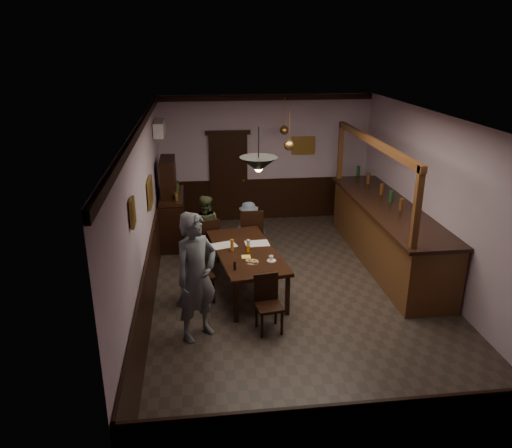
{
  "coord_description": "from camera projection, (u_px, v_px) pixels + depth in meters",
  "views": [
    {
      "loc": [
        -1.64,
        -7.6,
        4.17
      ],
      "look_at": [
        -0.66,
        0.49,
        1.15
      ],
      "focal_mm": 35.0,
      "sensor_mm": 36.0,
      "label": 1
    }
  ],
  "objects": [
    {
      "name": "saucer",
      "position": [
        271.0,
        261.0,
        8.19
      ],
      "size": [
        0.15,
        0.15,
        0.01
      ],
      "primitive_type": "cylinder",
      "color": "white",
      "rests_on": "dining_table"
    },
    {
      "name": "water_glass",
      "position": [
        248.0,
        244.0,
        8.68
      ],
      "size": [
        0.06,
        0.06,
        0.15
      ],
      "primitive_type": "cylinder",
      "color": "silver",
      "rests_on": "dining_table"
    },
    {
      "name": "room",
      "position": [
        299.0,
        213.0,
        8.19
      ],
      "size": [
        5.01,
        8.01,
        3.01
      ],
      "color": "#2D2621",
      "rests_on": "ground"
    },
    {
      "name": "person_seated_left",
      "position": [
        205.0,
        227.0,
        9.94
      ],
      "size": [
        0.7,
        0.57,
        1.31
      ],
      "primitive_type": "imported",
      "rotation": [
        0.0,
        0.0,
        3.01
      ],
      "color": "#434F2F",
      "rests_on": "ground"
    },
    {
      "name": "ac_unit",
      "position": [
        159.0,
        128.0,
        10.29
      ],
      "size": [
        0.2,
        0.85,
        0.3
      ],
      "color": "white",
      "rests_on": "ground"
    },
    {
      "name": "coffee_cup",
      "position": [
        271.0,
        258.0,
        8.19
      ],
      "size": [
        0.09,
        0.09,
        0.07
      ],
      "primitive_type": "imported",
      "rotation": [
        0.0,
        0.0,
        0.15
      ],
      "color": "white",
      "rests_on": "saucer"
    },
    {
      "name": "pepper_mill",
      "position": [
        235.0,
        266.0,
        7.86
      ],
      "size": [
        0.04,
        0.04,
        0.14
      ],
      "primitive_type": "cylinder",
      "color": "black",
      "rests_on": "dining_table"
    },
    {
      "name": "pendant_brass_mid",
      "position": [
        289.0,
        145.0,
        9.39
      ],
      "size": [
        0.2,
        0.2,
        0.81
      ],
      "color": "#BF8C3F",
      "rests_on": "ground"
    },
    {
      "name": "pendant_brass_far",
      "position": [
        284.0,
        130.0,
        10.96
      ],
      "size": [
        0.2,
        0.2,
        0.81
      ],
      "color": "#BF8C3F",
      "rests_on": "ground"
    },
    {
      "name": "chair_far_left",
      "position": [
        208.0,
        239.0,
        9.74
      ],
      "size": [
        0.51,
        0.51,
        0.92
      ],
      "rotation": [
        0.0,
        0.0,
        3.49
      ],
      "color": "black",
      "rests_on": "ground"
    },
    {
      "name": "napkin",
      "position": [
        246.0,
        257.0,
        8.35
      ],
      "size": [
        0.17,
        0.17,
        0.0
      ],
      "primitive_type": "cube",
      "rotation": [
        0.0,
        0.0,
        0.15
      ],
      "color": "#E0DE52",
      "rests_on": "dining_table"
    },
    {
      "name": "pastry_ring_a",
      "position": [
        249.0,
        261.0,
        8.11
      ],
      "size": [
        0.13,
        0.13,
        0.04
      ],
      "primitive_type": "torus",
      "color": "#C68C47",
      "rests_on": "pastry_plate"
    },
    {
      "name": "pastry_ring_b",
      "position": [
        254.0,
        261.0,
        8.09
      ],
      "size": [
        0.13,
        0.13,
        0.04
      ],
      "primitive_type": "torus",
      "color": "#C68C47",
      "rests_on": "pastry_plate"
    },
    {
      "name": "picture_back",
      "position": [
        303.0,
        145.0,
        11.87
      ],
      "size": [
        0.55,
        0.04,
        0.42
      ],
      "color": "olive",
      "rests_on": "ground"
    },
    {
      "name": "pendant_iron",
      "position": [
        259.0,
        165.0,
        7.3
      ],
      "size": [
        0.56,
        0.56,
        0.66
      ],
      "color": "black",
      "rests_on": "ground"
    },
    {
      "name": "sideboard",
      "position": [
        172.0,
        210.0,
        10.68
      ],
      "size": [
        0.5,
        1.41,
        1.86
      ],
      "color": "black",
      "rests_on": "ground"
    },
    {
      "name": "person_seated_right",
      "position": [
        249.0,
        228.0,
        10.2
      ],
      "size": [
        0.78,
        0.55,
        1.1
      ],
      "primitive_type": "imported",
      "rotation": [
        0.0,
        0.0,
        3.35
      ],
      "color": "#4D5D6E",
      "rests_on": "ground"
    },
    {
      "name": "picture_left_large",
      "position": [
        150.0,
        192.0,
        8.58
      ],
      "size": [
        0.04,
        0.62,
        0.48
      ],
      "color": "olive",
      "rests_on": "ground"
    },
    {
      "name": "chair_near",
      "position": [
        268.0,
        300.0,
        7.51
      ],
      "size": [
        0.43,
        0.43,
        0.88
      ],
      "rotation": [
        0.0,
        0.0,
        0.15
      ],
      "color": "black",
      "rests_on": "ground"
    },
    {
      "name": "person_standing",
      "position": [
        196.0,
        277.0,
        7.15
      ],
      "size": [
        0.84,
        0.8,
        1.94
      ],
      "primitive_type": "imported",
      "rotation": [
        0.0,
        0.0,
        0.66
      ],
      "color": "slate",
      "rests_on": "ground"
    },
    {
      "name": "door_back",
      "position": [
        229.0,
        178.0,
        11.92
      ],
      "size": [
        0.9,
        0.06,
        2.1
      ],
      "primitive_type": "cube",
      "color": "black",
      "rests_on": "ground"
    },
    {
      "name": "bar_counter",
      "position": [
        386.0,
        232.0,
        9.76
      ],
      "size": [
        1.02,
        4.41,
        2.47
      ],
      "color": "#492813",
      "rests_on": "ground"
    },
    {
      "name": "chair_far_right",
      "position": [
        252.0,
        232.0,
        9.93
      ],
      "size": [
        0.47,
        0.47,
        1.05
      ],
      "rotation": [
        0.0,
        0.0,
        3.11
      ],
      "color": "black",
      "rests_on": "ground"
    },
    {
      "name": "beer_glass",
      "position": [
        232.0,
        245.0,
        8.57
      ],
      "size": [
        0.06,
        0.06,
        0.2
      ],
      "primitive_type": "cylinder",
      "color": "#BF721E",
      "rests_on": "dining_table"
    },
    {
      "name": "dining_table",
      "position": [
        246.0,
        254.0,
        8.64
      ],
      "size": [
        1.31,
        2.32,
        0.75
      ],
      "rotation": [
        0.0,
        0.0,
        0.15
      ],
      "color": "black",
      "rests_on": "ground"
    },
    {
      "name": "pastry_plate",
      "position": [
        252.0,
        262.0,
        8.14
      ],
      "size": [
        0.22,
        0.22,
        0.01
      ],
      "primitive_type": "cylinder",
      "color": "white",
      "rests_on": "dining_table"
    },
    {
      "name": "chair_side",
      "position": [
        195.0,
        272.0,
        8.26
      ],
      "size": [
        0.55,
        0.55,
        1.0
      ],
      "rotation": [
        0.0,
        0.0,
        1.89
      ],
      "color": "black",
      "rests_on": "ground"
    },
    {
      "name": "newspaper_left",
      "position": [
        224.0,
        245.0,
        8.81
      ],
      "size": [
        0.49,
        0.41,
        0.01
      ],
      "primitive_type": "cube",
      "rotation": [
        0.0,
        0.0,
        0.29
      ],
      "color": "silver",
      "rests_on": "dining_table"
    },
    {
      "name": "picture_left_small",
      "position": [
        133.0,
        213.0,
        6.19
      ],
      "size": [
        0.04,
        0.28,
        0.36
      ],
      "color": "olive",
      "rests_on": "ground"
    },
    {
      "name": "soda_can",
      "position": [
        248.0,
        249.0,
        8.5
      ],
      "size": [
        0.07,
        0.07,
        0.12
      ],
      "primitive_type": "cylinder",
      "color": "orange",
      "rests_on": "dining_table"
    },
    {
      "name": "newspaper_right",
      "position": [
        257.0,
        243.0,
        8.89
      ],
      "size": [
        0.43,
        0.32,
        0.01
      ],
      "primitive_type": "cube",
      "rotation": [
        0.0,
        0.0,
        0.04
      ],
      "color": "silver",
      "rests_on": "dining_table"
    }
  ]
}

